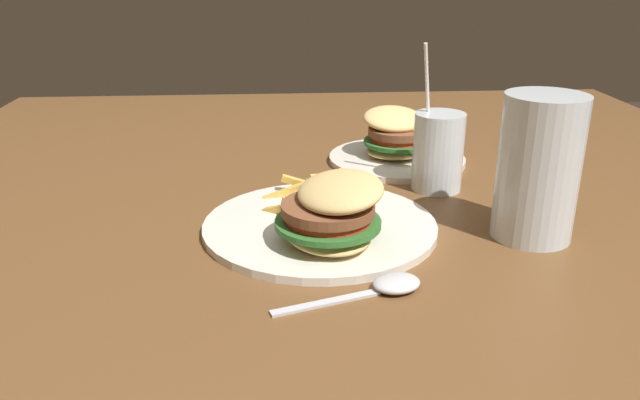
# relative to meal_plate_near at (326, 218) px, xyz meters

# --- Properties ---
(dining_table) EXTENTS (1.67, 1.44, 0.76)m
(dining_table) POSITION_rel_meal_plate_near_xyz_m (-0.03, 0.04, -0.11)
(dining_table) COLOR brown
(dining_table) RESTS_ON ground_plane
(meal_plate_near) EXTENTS (0.29, 0.29, 0.09)m
(meal_plate_near) POSITION_rel_meal_plate_near_xyz_m (0.00, 0.00, 0.00)
(meal_plate_near) COLOR silver
(meal_plate_near) RESTS_ON dining_table
(beer_glass) EXTENTS (0.10, 0.10, 0.17)m
(beer_glass) POSITION_rel_meal_plate_near_xyz_m (0.01, 0.25, 0.05)
(beer_glass) COLOR silver
(beer_glass) RESTS_ON dining_table
(juice_glass) EXTENTS (0.07, 0.07, 0.21)m
(juice_glass) POSITION_rel_meal_plate_near_xyz_m (-0.16, 0.18, 0.03)
(juice_glass) COLOR silver
(juice_glass) RESTS_ON dining_table
(spoon) EXTENTS (0.07, 0.16, 0.01)m
(spoon) POSITION_rel_meal_plate_near_xyz_m (0.13, 0.06, -0.02)
(spoon) COLOR silver
(spoon) RESTS_ON dining_table
(meal_plate_far) EXTENTS (0.22, 0.22, 0.09)m
(meal_plate_far) POSITION_rel_meal_plate_near_xyz_m (-0.30, 0.14, 0.00)
(meal_plate_far) COLOR silver
(meal_plate_far) RESTS_ON dining_table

